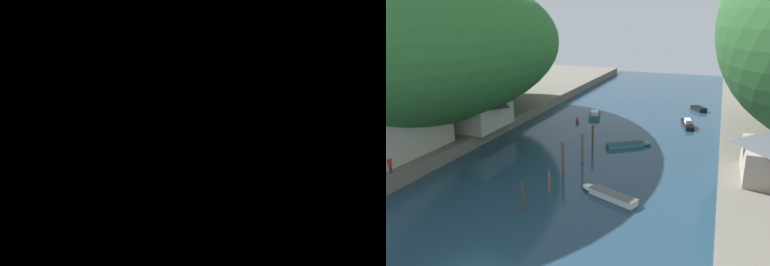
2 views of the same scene
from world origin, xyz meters
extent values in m
plane|color=#1E384C|center=(0.00, 30.00, 0.00)|extent=(130.00, 130.00, 0.00)
cube|color=#666056|center=(25.53, 30.00, 0.76)|extent=(22.00, 120.00, 1.52)
ellipsoid|color=#285628|center=(26.63, 34.34, 15.04)|extent=(28.47, 39.86, 27.04)
cube|color=#B2A899|center=(-19.66, 13.48, 4.53)|extent=(7.33, 11.29, 6.03)
pyramid|color=#38704C|center=(-19.66, 13.48, 8.63)|extent=(7.92, 12.19, 2.16)
cube|color=#B2A899|center=(-17.19, 25.29, 3.06)|extent=(7.22, 8.04, 3.08)
pyramid|color=#3D4247|center=(-17.19, 25.29, 5.50)|extent=(7.80, 8.69, 1.79)
cube|color=gray|center=(19.48, 20.49, 3.12)|extent=(6.06, 6.86, 3.20)
pyramid|color=#3D4247|center=(19.48, 20.49, 5.66)|extent=(6.55, 7.41, 1.88)
cube|color=teal|center=(-5.24, 41.23, 0.18)|extent=(3.01, 5.34, 0.37)
ellipsoid|color=teal|center=(-5.92, 43.68, 0.18)|extent=(2.25, 2.88, 0.37)
cube|color=#132A33|center=(-5.24, 41.23, 0.38)|extent=(3.07, 5.45, 0.03)
cube|color=silver|center=(-5.20, 41.08, 0.68)|extent=(1.63, 2.03, 0.63)
cube|color=white|center=(5.55, 13.95, 0.30)|extent=(4.94, 2.91, 0.60)
ellipsoid|color=white|center=(3.30, 14.85, 0.30)|extent=(2.67, 1.95, 0.60)
cube|color=#525252|center=(5.55, 13.95, 0.62)|extent=(5.04, 2.97, 0.03)
cube|color=black|center=(10.74, 51.70, 0.34)|extent=(2.95, 3.23, 0.67)
ellipsoid|color=black|center=(9.85, 52.86, 0.34)|extent=(2.01, 2.02, 0.67)
cube|color=black|center=(10.74, 51.70, 0.69)|extent=(3.01, 3.29, 0.03)
cube|color=black|center=(9.77, 40.75, 0.28)|extent=(2.43, 5.12, 0.57)
ellipsoid|color=black|center=(9.13, 43.16, 0.28)|extent=(1.74, 2.70, 0.57)
cube|color=black|center=(9.77, 40.75, 0.58)|extent=(2.48, 5.22, 0.03)
cube|color=silver|center=(9.81, 40.60, 0.90)|extent=(1.26, 1.90, 0.66)
cube|color=teal|center=(3.15, 28.40, 0.25)|extent=(4.70, 3.79, 0.50)
ellipsoid|color=teal|center=(5.15, 29.78, 0.25)|extent=(2.67, 2.35, 0.50)
cube|color=#132A33|center=(3.15, 28.40, 0.52)|extent=(4.80, 3.86, 0.03)
cylinder|color=#4C3D2D|center=(-1.11, 9.12, 1.31)|extent=(0.29, 0.29, 2.61)
sphere|color=#4C3D2D|center=(-1.11, 9.12, 2.67)|extent=(0.26, 0.26, 0.26)
cylinder|color=brown|center=(-0.42, 12.95, 1.14)|extent=(0.23, 0.23, 2.28)
sphere|color=brown|center=(-0.42, 12.95, 2.32)|extent=(0.21, 0.21, 0.21)
cylinder|color=brown|center=(-0.90, 17.45, 1.78)|extent=(0.28, 0.28, 3.57)
sphere|color=brown|center=(-0.90, 17.45, 3.62)|extent=(0.25, 0.25, 0.25)
cylinder|color=brown|center=(-0.18, 21.46, 1.69)|extent=(0.25, 0.25, 3.38)
sphere|color=brown|center=(-0.18, 21.46, 3.43)|extent=(0.23, 0.23, 0.23)
cylinder|color=#4C3D2D|center=(-0.54, 26.16, 1.49)|extent=(0.26, 0.26, 2.97)
sphere|color=#4C3D2D|center=(-0.54, 26.16, 3.03)|extent=(0.24, 0.24, 0.24)
sphere|color=red|center=(-6.77, 37.09, 0.31)|extent=(0.62, 0.62, 0.62)
cone|color=red|center=(-6.77, 37.09, 0.77)|extent=(0.31, 0.31, 0.31)
camera|label=1|loc=(-23.51, 3.01, 13.61)|focal=24.00mm
camera|label=2|loc=(13.57, -16.21, 16.24)|focal=35.00mm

